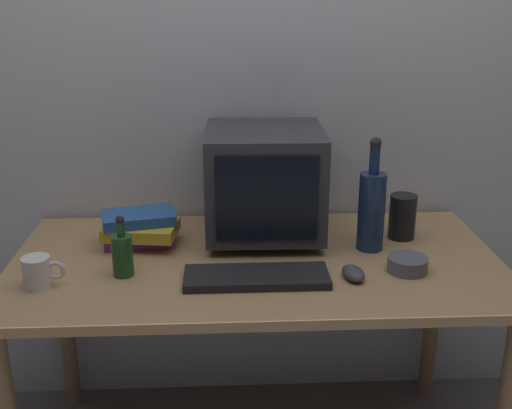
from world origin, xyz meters
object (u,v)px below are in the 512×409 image
computer_mouse (353,273)px  book_stack (140,229)px  bottle_tall (372,208)px  crt_monitor (264,182)px  mug (38,272)px  metal_canister (402,217)px  keyboard (256,277)px  cd_spindle (407,264)px  bottle_short (122,253)px

computer_mouse → book_stack: (-0.65, 0.29, 0.04)m
bottle_tall → crt_monitor: bearing=160.0°
book_stack → mug: 0.39m
bottle_tall → metal_canister: bearing=34.4°
keyboard → cd_spindle: bearing=5.4°
keyboard → book_stack: size_ratio=1.62×
bottle_short → book_stack: bearing=83.8°
keyboard → computer_mouse: computer_mouse is taller
book_stack → mug: size_ratio=2.16×
mug → cd_spindle: (1.07, 0.05, -0.02)m
bottle_tall → cd_spindle: bottle_tall is taller
crt_monitor → book_stack: (-0.41, -0.06, -0.14)m
crt_monitor → keyboard: bearing=-97.2°
keyboard → bottle_tall: size_ratio=1.13×
bottle_tall → book_stack: 0.75m
computer_mouse → keyboard: bearing=168.1°
keyboard → bottle_tall: (0.38, 0.22, 0.13)m
cd_spindle → crt_monitor: bearing=144.0°
cd_spindle → metal_canister: 0.27m
computer_mouse → cd_spindle: bearing=2.4°
crt_monitor → bottle_short: 0.53m
keyboard → bottle_short: 0.40m
crt_monitor → mug: 0.76m
keyboard → metal_canister: size_ratio=2.80×
keyboard → metal_canister: (0.51, 0.31, 0.06)m
keyboard → bottle_short: (-0.39, 0.06, 0.06)m
computer_mouse → mug: 0.90m
book_stack → mug: (-0.25, -0.29, -0.01)m
mug → cd_spindle: mug is taller
computer_mouse → mug: bearing=168.3°
mug → keyboard: bearing=0.4°
computer_mouse → metal_canister: bearing=42.1°
computer_mouse → bottle_short: (-0.67, 0.06, 0.05)m
bottle_short → mug: (-0.23, -0.06, -0.02)m
crt_monitor → keyboard: 0.39m
bottle_tall → bottle_short: 0.79m
mug → metal_canister: metal_canister is taller
keyboard → mug: bearing=-179.8°
computer_mouse → bottle_short: 0.68m
keyboard → cd_spindle: size_ratio=3.50×
book_stack → metal_canister: size_ratio=1.73×
crt_monitor → bottle_short: crt_monitor is taller
bottle_tall → book_stack: size_ratio=1.43×
mug → cd_spindle: bearing=2.5°
crt_monitor → book_stack: 0.43m
bottle_tall → metal_canister: bottle_tall is taller
cd_spindle → bottle_short: bearing=178.9°
bottle_short → mug: bottle_short is taller
computer_mouse → bottle_tall: size_ratio=0.27×
book_stack → bottle_short: bearing=-96.2°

